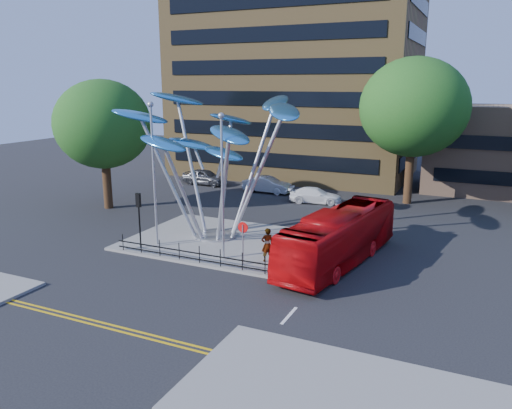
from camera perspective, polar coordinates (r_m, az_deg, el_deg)
The scene contains 19 objects.
ground at distance 26.97m, azimuth -7.74°, elevation -8.18°, with size 120.00×120.00×0.00m, color black.
traffic_island at distance 32.28m, azimuth -3.53°, elevation -4.20°, with size 12.00×9.00×0.15m, color slate.
pavement_right at distance 17.36m, azimuth 12.35°, elevation -21.54°, with size 12.00×6.00×0.15m, color slate.
double_yellow_near at distance 22.61m, azimuth -16.11°, elevation -13.10°, with size 40.00×0.12×0.01m, color gold.
double_yellow_far at distance 22.41m, azimuth -16.62°, elevation -13.39°, with size 40.00×0.12×0.01m, color gold.
brick_tower at distance 56.73m, azimuth 4.69°, elevation 18.76°, with size 25.00×15.00×30.00m, color olive.
tree_right at distance 43.40m, azimuth 17.60°, elevation 10.52°, with size 8.80×8.80×12.11m.
tree_left at distance 41.66m, azimuth -17.10°, elevation 8.73°, with size 7.60×7.60×10.32m.
leaf_sculpture at distance 31.98m, azimuth -4.83°, elevation 8.07°, with size 12.72×9.54×9.51m.
street_lamp_left at distance 30.83m, azimuth -11.66°, elevation 4.79°, with size 0.36×0.36×8.80m.
street_lamp_right at distance 27.79m, azimuth -3.89°, elevation 3.53°, with size 0.36×0.36×8.30m.
traffic_light_island at distance 30.89m, azimuth -13.26°, elevation -0.47°, with size 0.28×0.18×3.42m.
no_entry_sign_island at distance 27.48m, azimuth -1.51°, elevation -3.60°, with size 0.60×0.10×2.45m.
pedestrian_railing_front at distance 28.62m, azimuth -7.64°, elevation -5.68°, with size 10.00×0.06×1.00m.
red_bus at distance 28.56m, azimuth 9.47°, elevation -3.71°, with size 2.58×11.01×3.07m, color #A9070A.
pedestrian at distance 28.21m, azimuth 1.28°, elevation -4.62°, with size 0.71×0.47×1.95m, color gray.
parked_car_left at distance 50.44m, azimuth -5.88°, elevation 3.15°, with size 1.87×4.64×1.58m, color #3E4046.
parked_car_mid at distance 46.55m, azimuth 1.31°, elevation 2.29°, with size 1.60×4.58×1.51m, color #B7BBC0.
parked_car_right at distance 42.85m, azimuth 6.81°, elevation 1.04°, with size 1.82×4.47×1.30m, color white.
Camera 1 is at (13.66, -20.98, 10.02)m, focal length 35.00 mm.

